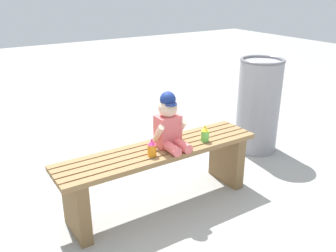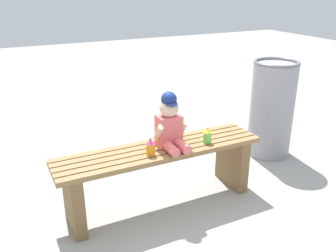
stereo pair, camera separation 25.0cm
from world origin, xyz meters
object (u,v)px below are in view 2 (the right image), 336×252
sippy_cup_right (207,135)px  trash_bin (272,109)px  park_bench (160,167)px  child_figure (170,123)px  sippy_cup_left (151,147)px

sippy_cup_right → trash_bin: bearing=22.4°
park_bench → child_figure: size_ratio=3.77×
park_bench → child_figure: 0.34m
park_bench → sippy_cup_right: sippy_cup_right is taller
child_figure → sippy_cup_right: size_ratio=3.26×
sippy_cup_right → trash_bin: size_ratio=0.14×
sippy_cup_left → sippy_cup_right: (0.45, 0.00, 0.00)m
park_bench → sippy_cup_left: (-0.11, -0.07, 0.21)m
sippy_cup_right → trash_bin: (0.96, 0.40, -0.06)m
child_figure → sippy_cup_left: bearing=-159.9°
park_bench → sippy_cup_left: 0.25m
park_bench → trash_bin: (1.31, 0.32, 0.15)m
sippy_cup_left → park_bench: bearing=34.4°
park_bench → sippy_cup_left: size_ratio=12.29×
sippy_cup_left → trash_bin: 1.47m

